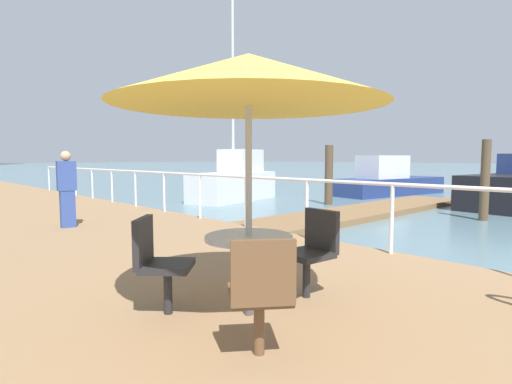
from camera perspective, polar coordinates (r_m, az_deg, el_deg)
name	(u,v)px	position (r m, az deg, el deg)	size (l,w,h in m)	color
ground_plane	(110,194)	(21.96, -20.15, -0.24)	(300.00, 300.00, 0.00)	slate
floating_dock	(359,212)	(13.32, 14.56, -2.85)	(12.03, 2.00, 0.18)	olive
boardwalk_railing	(200,184)	(9.58, -8.03, 1.20)	(0.06, 22.89, 1.08)	white
dock_piling_0	(485,180)	(13.51, 29.93, 1.47)	(0.26, 0.26, 2.39)	brown
dock_piling_2	(405,177)	(22.27, 20.49, 1.96)	(0.34, 0.34, 1.66)	brown
dock_piling_4	(329,175)	(16.04, 10.38, 2.41)	(0.32, 0.32, 2.35)	brown
moored_boat_1	(389,181)	(21.09, 18.46, 1.52)	(6.64, 2.83, 1.97)	navy
moored_boat_2	(235,180)	(17.50, -3.05, 1.72)	(4.80, 2.73, 9.49)	white
cafe_table_round	(249,244)	(3.65, -1.04, -7.38)	(0.80, 0.80, 0.74)	#ADADB2
patio_umbrella	(249,80)	(3.64, -1.08, 15.73)	(2.44, 2.44, 2.35)	#B2B2B7
cafe_chair_0	(314,246)	(4.24, 8.23, -7.63)	(0.51, 0.48, 0.90)	#262628
cafe_chair_1	(157,258)	(3.82, -14.03, -9.11)	(0.64, 0.64, 0.90)	#262628
cafe_chair_2	(261,289)	(2.88, 0.70, -13.65)	(0.63, 0.64, 0.90)	brown
pedestrian_1	(67,188)	(9.15, -25.42, 0.48)	(0.39, 0.28, 1.59)	#334C99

